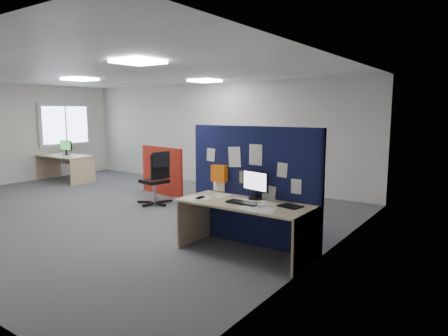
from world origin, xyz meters
The scene contains 17 objects.
floor centered at (0.00, 0.00, 0.00)m, with size 9.00×9.00×0.00m, color #56595E.
ceiling centered at (0.00, 0.00, 2.70)m, with size 9.00×7.00×0.02m, color white.
wall_back centered at (0.00, 3.50, 1.35)m, with size 9.00×0.02×2.70m, color silver.
wall_right centered at (4.50, 0.00, 1.35)m, with size 0.02×7.00×2.70m, color silver.
window centered at (-4.44, 2.00, 1.55)m, with size 0.06×1.70×1.30m.
ceiling_lights centered at (0.33, 0.67, 2.67)m, with size 4.10×4.10×0.04m.
navy_divider centered at (3.46, -0.20, 0.87)m, with size 2.12×0.30×1.75m.
main_desk centered at (3.58, -0.56, 0.56)m, with size 1.86×0.83×0.73m.
monitor_main centered at (3.60, -0.36, 0.96)m, with size 0.46×0.19×0.41m.
keyboard centered at (3.61, -0.69, 0.74)m, with size 0.45×0.18×0.03m, color black.
mouse centered at (3.90, -0.69, 0.74)m, with size 0.10×0.06×0.03m, color #A2A1A7.
paper_tray centered at (4.21, -0.49, 0.74)m, with size 0.28×0.22×0.01m, color black.
red_divider centered at (-0.14, 1.64, 0.55)m, with size 1.49×0.32×1.13m.
second_desk centered at (-3.68, 1.46, 0.56)m, with size 1.69×0.85×0.73m.
monitor_second centered at (-3.76, 1.54, 0.95)m, with size 0.45×0.20×0.40m.
office_chair centered at (0.55, 0.79, 0.64)m, with size 0.74×0.73×1.12m.
desk_papers centered at (3.42, -0.64, 0.73)m, with size 1.43×0.83×0.00m.
Camera 1 is at (6.41, -5.13, 1.97)m, focal length 32.00 mm.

